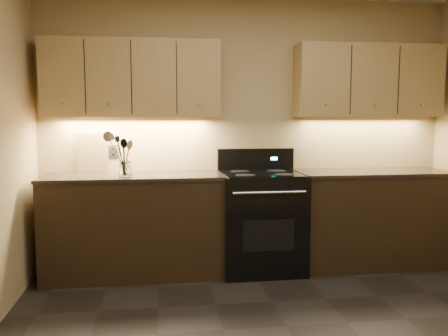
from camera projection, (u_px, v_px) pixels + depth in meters
The scene contains 14 objects.
wall_back at pixel (247, 132), 4.69m from camera, with size 4.00×0.04×2.60m, color tan.
counter_left at pixel (134, 225), 4.34m from camera, with size 1.62×0.62×0.93m.
counter_right at pixel (370, 218), 4.65m from camera, with size 1.46×0.62×0.93m.
stove at pixel (261, 220), 4.48m from camera, with size 0.76×0.68×1.14m.
upper_cab_left at pixel (132, 79), 4.34m from camera, with size 1.60×0.30×0.70m, color tan.
upper_cab_right at pixel (368, 81), 4.65m from camera, with size 1.44×0.30×0.70m, color tan.
outlet_plate at pixel (113, 152), 4.53m from camera, with size 0.09×0.01×0.12m, color #B2B5BA.
utensil_crock at pixel (125, 170), 4.16m from camera, with size 0.12×0.12×0.14m.
cutting_board at pixel (92, 152), 4.48m from camera, with size 0.30×0.02×0.38m, color tan.
wooden_spoon at pixel (123, 158), 4.14m from camera, with size 0.06×0.06×0.30m, color tan, non-canonical shape.
black_spoon at pixel (124, 156), 4.16m from camera, with size 0.06×0.06×0.33m, color black, non-canonical shape.
black_turner at pixel (125, 154), 4.13m from camera, with size 0.08×0.08×0.37m, color black, non-canonical shape.
steel_spatula at pixel (128, 152), 4.15m from camera, with size 0.08×0.08×0.40m, color silver, non-canonical shape.
steel_skimmer at pixel (127, 152), 4.14m from camera, with size 0.09×0.09×0.39m, color silver, non-canonical shape.
Camera 1 is at (-0.85, -2.63, 1.46)m, focal length 38.00 mm.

